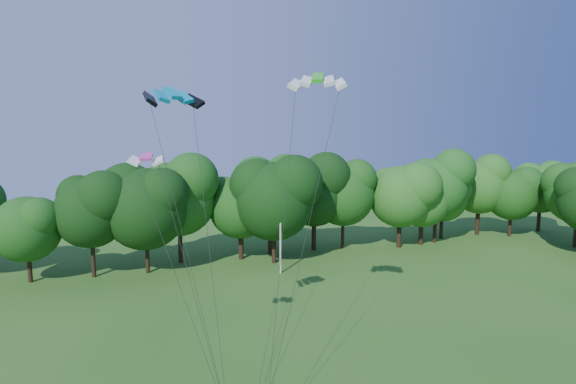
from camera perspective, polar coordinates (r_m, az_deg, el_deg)
name	(u,v)px	position (r m, az deg, el deg)	size (l,w,h in m)	color
utility_pole	(280,237)	(44.21, -0.96, -5.72)	(1.42, 0.18, 7.11)	silver
kite_teal	(172,93)	(23.95, -14.52, 12.06)	(3.14, 2.21, 0.72)	#0584AD
kite_green	(318,78)	(25.88, 3.78, 14.26)	(3.37, 2.53, 0.72)	green
kite_pink	(146,157)	(22.71, -17.55, 4.28)	(1.76, 1.08, 0.35)	#D53B9C
tree_back_center	(274,186)	(47.06, -1.82, 0.82)	(9.18, 9.18, 13.35)	black
tree_back_east	(437,184)	(59.35, 18.37, 0.92)	(8.19, 8.19, 11.91)	#351F15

